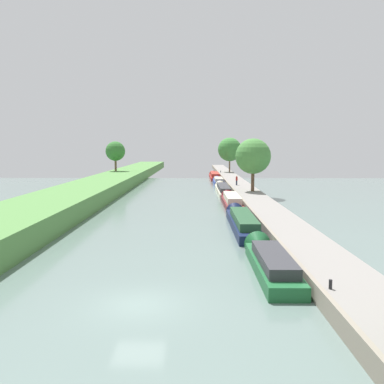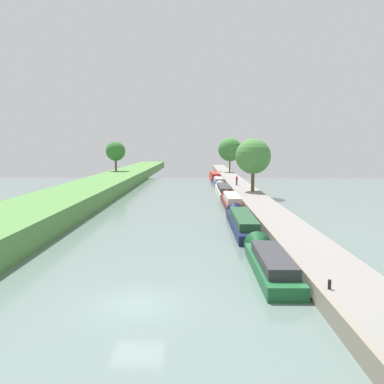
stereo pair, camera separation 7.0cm
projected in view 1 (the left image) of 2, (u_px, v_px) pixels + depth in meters
name	position (u px, v px, depth m)	size (l,w,h in m)	color
ground_plane	(139.00, 305.00, 19.98)	(160.00, 160.00, 0.00)	slate
right_towpath	(360.00, 296.00, 19.83)	(3.73, 260.00, 0.94)	gray
stone_quay	(319.00, 295.00, 19.85)	(0.25, 260.00, 0.99)	gray
narrowboat_green	(270.00, 261.00, 25.62)	(2.07, 10.70, 1.99)	#1E6033
narrowboat_navy	(242.00, 221.00, 38.88)	(2.05, 14.76, 2.06)	#141E42
narrowboat_maroon	(231.00, 200.00, 53.77)	(2.05, 13.04, 2.13)	maroon
narrowboat_cream	(223.00, 189.00, 68.60)	(1.96, 17.17, 1.93)	beige
narrowboat_blue	(218.00, 181.00, 83.71)	(1.91, 10.65, 1.90)	#283D93
narrowboat_red	(214.00, 176.00, 98.52)	(2.20, 16.79, 2.18)	maroon
tree_rightbank_midnear	(253.00, 156.00, 61.17)	(5.24, 5.24, 7.82)	brown
tree_rightbank_midfar	(230.00, 149.00, 107.21)	(6.11, 6.11, 8.90)	brown
tree_leftbank_downstream	(115.00, 151.00, 91.88)	(4.32, 4.32, 6.60)	brown
person_walking	(237.00, 180.00, 71.20)	(0.34, 0.34, 1.66)	#282D42
mooring_bollard_near	(330.00, 284.00, 19.41)	(0.16, 0.16, 0.45)	black
mooring_bollard_far	(221.00, 172.00, 105.82)	(0.16, 0.16, 0.45)	black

